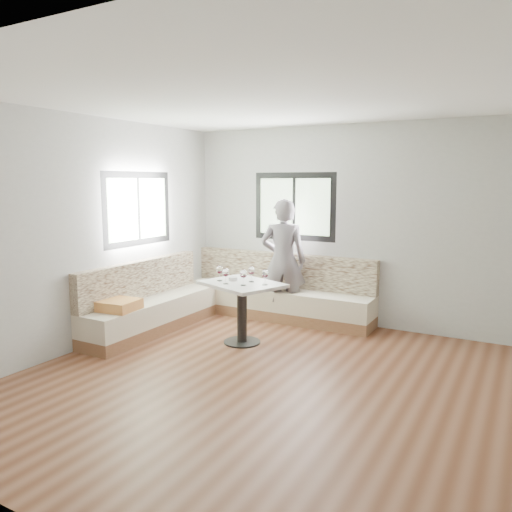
# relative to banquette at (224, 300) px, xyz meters

# --- Properties ---
(room) EXTENTS (5.01, 5.01, 2.81)m
(room) POSITION_rel_banquette_xyz_m (1.51, -1.54, 1.08)
(room) COLOR brown
(room) RESTS_ON ground
(banquette) EXTENTS (2.90, 2.80, 0.95)m
(banquette) POSITION_rel_banquette_xyz_m (0.00, 0.00, 0.00)
(banquette) COLOR #916345
(banquette) RESTS_ON ground
(table) EXTENTS (1.14, 1.02, 0.78)m
(table) POSITION_rel_banquette_xyz_m (0.69, -0.64, 0.25)
(table) COLOR black
(table) RESTS_ON ground
(person) EXTENTS (0.76, 0.63, 1.78)m
(person) POSITION_rel_banquette_xyz_m (0.70, 0.50, 0.56)
(person) COLOR slate
(person) RESTS_ON ground
(olive_ramekin) EXTENTS (0.11, 0.11, 0.04)m
(olive_ramekin) POSITION_rel_banquette_xyz_m (0.53, -0.59, 0.47)
(olive_ramekin) COLOR white
(olive_ramekin) RESTS_ON table
(wine_glass_a) EXTENTS (0.09, 0.09, 0.20)m
(wine_glass_a) POSITION_rel_banquette_xyz_m (0.39, -0.68, 0.58)
(wine_glass_a) COLOR white
(wine_glass_a) RESTS_ON table
(wine_glass_b) EXTENTS (0.09, 0.09, 0.20)m
(wine_glass_b) POSITION_rel_banquette_xyz_m (0.56, -0.81, 0.58)
(wine_glass_b) COLOR white
(wine_glass_b) RESTS_ON table
(wine_glass_c) EXTENTS (0.09, 0.09, 0.20)m
(wine_glass_c) POSITION_rel_banquette_xyz_m (0.79, -0.78, 0.58)
(wine_glass_c) COLOR white
(wine_glass_c) RESTS_ON table
(wine_glass_d) EXTENTS (0.09, 0.09, 0.20)m
(wine_glass_d) POSITION_rel_banquette_xyz_m (0.77, -0.55, 0.58)
(wine_glass_d) COLOR white
(wine_glass_d) RESTS_ON table
(wine_glass_e) EXTENTS (0.09, 0.09, 0.20)m
(wine_glass_e) POSITION_rel_banquette_xyz_m (1.01, -0.63, 0.58)
(wine_glass_e) COLOR white
(wine_glass_e) RESTS_ON table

